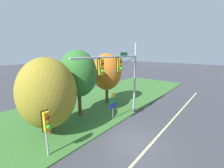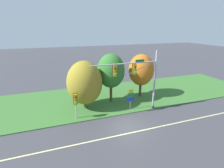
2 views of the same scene
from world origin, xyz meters
The scene contains 9 objects.
ground_plane centered at (0.00, 0.00, 0.00)m, with size 160.00×160.00×0.00m, color #3D3D42.
lane_stripe centered at (0.00, -1.20, 0.00)m, with size 36.00×0.16×0.01m, color beige.
grass_verge centered at (0.00, 8.25, 0.05)m, with size 48.00×11.50×0.10m, color #386B2D.
traffic_signal_mast centered at (2.46, 2.74, 4.68)m, with size 8.21×0.49×7.34m.
pedestrian_signal_near_kerb centered at (-4.91, 3.24, 2.31)m, with size 0.46×0.55×3.07m.
route_sign_post centered at (1.83, 3.44, 1.75)m, with size 1.07×0.08×2.70m.
tree_nearest_road centered at (-3.38, 5.70, 3.47)m, with size 4.38×4.38×6.11m.
tree_left_of_mast centered at (0.38, 6.62, 4.43)m, with size 3.68×3.68×6.65m.
tree_behind_signpost centered at (5.16, 7.04, 4.08)m, with size 3.65×3.65×6.27m.
Camera 2 is at (-7.08, -14.64, 10.05)m, focal length 28.00 mm.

